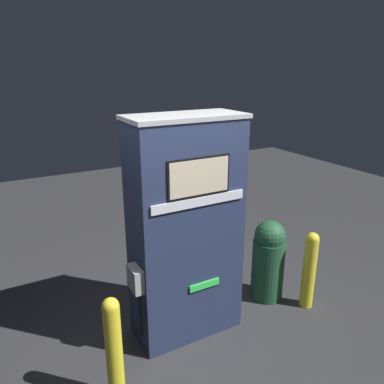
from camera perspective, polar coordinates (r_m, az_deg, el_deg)
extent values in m
plane|color=#2D2D30|center=(4.07, 0.91, -21.71)|extent=(14.00, 14.00, 0.00)
cube|color=#232D4C|center=(3.91, -0.90, -13.18)|extent=(1.06, 0.49, 1.16)
cube|color=#232D4C|center=(3.45, -0.99, 2.50)|extent=(1.06, 0.49, 1.04)
cube|color=#99999E|center=(3.35, -1.05, 11.44)|extent=(1.09, 0.52, 0.04)
cube|color=black|center=(3.23, 1.11, 2.31)|extent=(0.61, 0.01, 0.35)
cube|color=beige|center=(3.22, 1.18, 2.28)|extent=(0.58, 0.01, 0.32)
cube|color=silver|center=(3.30, 1.12, -1.50)|extent=(0.93, 0.02, 0.08)
cube|color=#33D84C|center=(3.71, 1.91, -13.98)|extent=(0.32, 0.02, 0.07)
cube|color=#99999E|center=(3.51, -8.61, -12.97)|extent=(0.09, 0.22, 0.23)
cylinder|color=black|center=(3.65, -7.90, -18.15)|extent=(0.03, 0.03, 0.47)
cylinder|color=yellow|center=(3.31, -11.74, -23.09)|extent=(0.14, 0.14, 0.91)
sphere|color=yellow|center=(3.03, -12.33, -16.66)|extent=(0.14, 0.14, 0.14)
cylinder|color=#1E4C2D|center=(4.59, 11.44, -11.44)|extent=(0.38, 0.38, 0.73)
sphere|color=#1E4C2D|center=(4.39, 11.80, -6.58)|extent=(0.36, 0.36, 0.36)
cylinder|color=yellow|center=(4.51, 17.37, -11.69)|extent=(0.15, 0.15, 0.85)
sphere|color=yellow|center=(4.32, 17.91, -6.82)|extent=(0.15, 0.15, 0.15)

